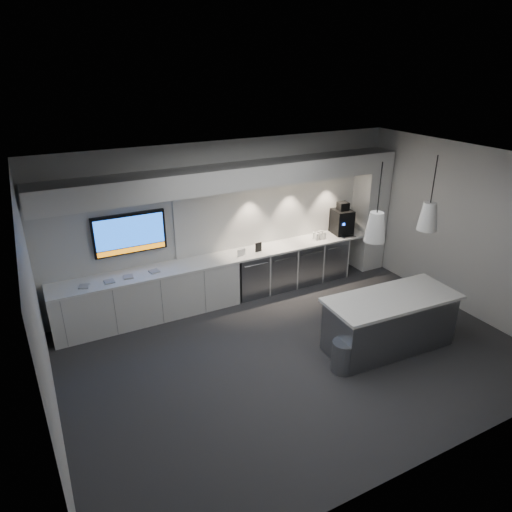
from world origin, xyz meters
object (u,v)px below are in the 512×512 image
wall_tv (130,234)px  coffee_machine (342,221)px  bin (343,356)px  island (389,322)px

wall_tv → coffee_machine: bearing=-3.2°
bin → coffee_machine: bearing=54.2°
bin → coffee_machine: 3.66m
island → wall_tv: bearing=141.3°
bin → wall_tv: bearing=126.3°
wall_tv → island: bearing=-41.6°
wall_tv → island: wall_tv is taller
island → coffee_machine: (1.05, 2.70, 0.72)m
island → bin: bearing=-167.5°
coffee_machine → wall_tv: bearing=-175.6°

